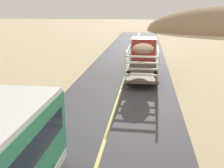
# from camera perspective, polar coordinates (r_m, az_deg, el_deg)

# --- Properties ---
(livestock_truck) EXTENTS (2.53, 9.70, 3.02)m
(livestock_truck) POSITION_cam_1_polar(r_m,az_deg,el_deg) (25.27, 6.81, 6.72)
(livestock_truck) COLOR #B2332D
(livestock_truck) RESTS_ON road_surface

